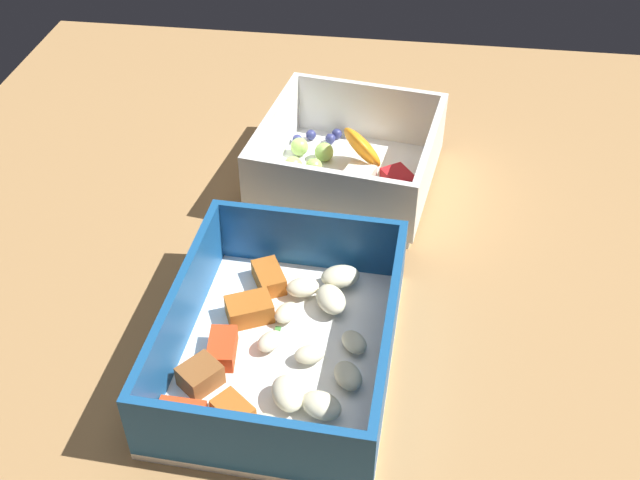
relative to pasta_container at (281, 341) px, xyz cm
name	(u,v)px	position (x,y,z in cm)	size (l,w,h in cm)	color
table_surface	(332,260)	(11.96, -2.07, -2.76)	(80.00, 80.00, 2.00)	#9E7547
pasta_container	(281,341)	(0.00, 0.00, 0.00)	(20.27, 15.96, 5.78)	white
fruit_bowl	(347,165)	(21.50, -2.25, 0.33)	(17.34, 17.06, 6.32)	white
paper_cup_liner	(369,115)	(32.45, -3.43, -0.86)	(3.85, 3.85, 1.80)	white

